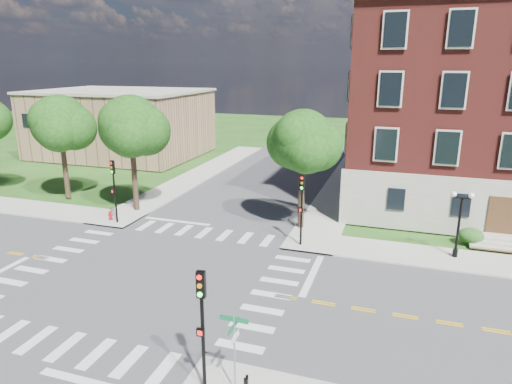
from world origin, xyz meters
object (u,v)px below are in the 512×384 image
(traffic_signal_ne, at_px, (302,201))
(fire_hydrant, at_px, (111,216))
(traffic_signal_nw, at_px, (114,183))
(twin_lamp_west, at_px, (459,221))
(traffic_signal_se, at_px, (202,316))
(street_sign_pole, at_px, (234,339))

(traffic_signal_ne, relative_size, fire_hydrant, 6.40)
(traffic_signal_nw, bearing_deg, twin_lamp_west, 2.85)
(traffic_signal_se, bearing_deg, traffic_signal_ne, 88.86)
(traffic_signal_se, bearing_deg, twin_lamp_west, 57.99)
(traffic_signal_nw, height_order, fire_hydrant, traffic_signal_nw)
(street_sign_pole, height_order, fire_hydrant, street_sign_pole)
(street_sign_pole, bearing_deg, twin_lamp_west, 60.65)
(traffic_signal_ne, height_order, traffic_signal_nw, same)
(street_sign_pole, distance_m, fire_hydrant, 21.81)
(twin_lamp_west, relative_size, street_sign_pole, 1.36)
(traffic_signal_se, xyz_separation_m, fire_hydrant, (-14.79, 15.03, -2.72))
(traffic_signal_se, xyz_separation_m, street_sign_pole, (1.14, 0.25, -0.88))
(twin_lamp_west, xyz_separation_m, street_sign_pole, (-8.82, -15.68, -0.21))
(traffic_signal_nw, distance_m, twin_lamp_west, 24.00)
(traffic_signal_ne, height_order, fire_hydrant, traffic_signal_ne)
(traffic_signal_ne, bearing_deg, traffic_signal_se, -91.14)
(traffic_signal_se, relative_size, street_sign_pole, 1.55)
(street_sign_pole, bearing_deg, traffic_signal_ne, 93.32)
(traffic_signal_ne, distance_m, twin_lamp_west, 9.75)
(traffic_signal_ne, relative_size, traffic_signal_nw, 1.00)
(traffic_signal_ne, height_order, street_sign_pole, traffic_signal_ne)
(traffic_signal_se, bearing_deg, street_sign_pole, 12.18)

